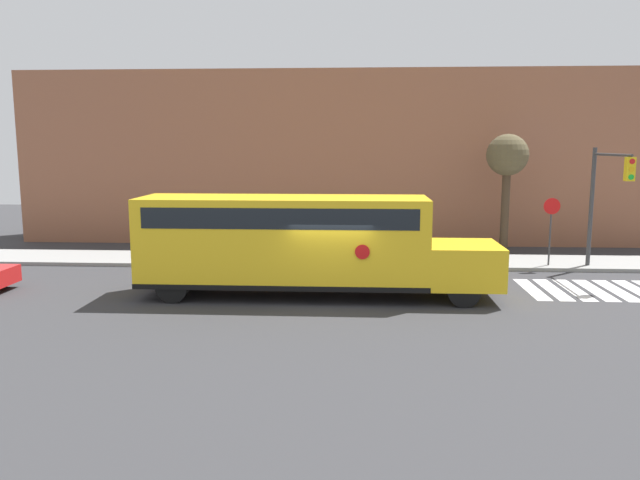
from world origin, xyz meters
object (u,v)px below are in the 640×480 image
(stop_sign, at_px, (551,223))
(traffic_light, at_px, (605,190))
(tree_near_sidewalk, at_px, (507,159))
(school_bus, at_px, (299,240))

(stop_sign, height_order, traffic_light, traffic_light)
(stop_sign, relative_size, tree_near_sidewalk, 0.53)
(school_bus, distance_m, stop_sign, 10.68)
(school_bus, distance_m, traffic_light, 11.73)
(tree_near_sidewalk, bearing_deg, school_bus, -135.51)
(school_bus, xyz_separation_m, tree_near_sidewalk, (8.38, 8.23, 2.40))
(stop_sign, height_order, tree_near_sidewalk, tree_near_sidewalk)
(school_bus, bearing_deg, stop_sign, 28.10)
(traffic_light, bearing_deg, tree_near_sidewalk, 120.99)
(stop_sign, bearing_deg, traffic_light, -35.35)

